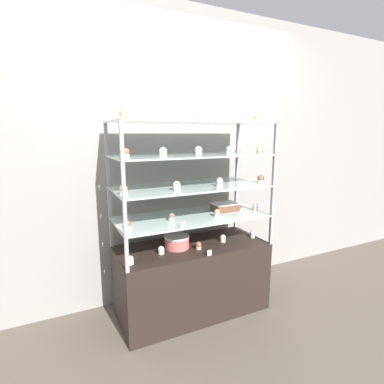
# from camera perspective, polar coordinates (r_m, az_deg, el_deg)

# --- Properties ---
(ground_plane) EXTENTS (20.00, 20.00, 0.00)m
(ground_plane) POSITION_cam_1_polar(r_m,az_deg,el_deg) (2.79, 0.00, -21.46)
(ground_plane) COLOR brown
(back_wall) EXTENTS (8.00, 0.05, 2.60)m
(back_wall) POSITION_cam_1_polar(r_m,az_deg,el_deg) (2.74, -3.83, 6.83)
(back_wall) COLOR gray
(back_wall) RESTS_ON ground_plane
(display_base) EXTENTS (1.23, 0.54, 0.59)m
(display_base) POSITION_cam_1_polar(r_m,az_deg,el_deg) (2.64, 0.00, -16.06)
(display_base) COLOR black
(display_base) RESTS_ON ground_plane
(display_riser_lower) EXTENTS (1.23, 0.54, 0.25)m
(display_riser_lower) POSITION_cam_1_polar(r_m,az_deg,el_deg) (2.45, 0.00, -4.92)
(display_riser_lower) COLOR #99999E
(display_riser_lower) RESTS_ON display_base
(display_riser_middle) EXTENTS (1.23, 0.54, 0.25)m
(display_riser_middle) POSITION_cam_1_polar(r_m,az_deg,el_deg) (2.39, 0.00, 0.85)
(display_riser_middle) COLOR #99999E
(display_riser_middle) RESTS_ON display_riser_lower
(display_riser_upper) EXTENTS (1.23, 0.54, 0.25)m
(display_riser_upper) POSITION_cam_1_polar(r_m,az_deg,el_deg) (2.36, 0.00, 6.83)
(display_riser_upper) COLOR #99999E
(display_riser_upper) RESTS_ON display_riser_middle
(display_riser_top) EXTENTS (1.23, 0.54, 0.25)m
(display_riser_top) POSITION_cam_1_polar(r_m,az_deg,el_deg) (2.35, 0.00, 12.91)
(display_riser_top) COLOR #99999E
(display_riser_top) RESTS_ON display_riser_upper
(layer_cake_centerpiece) EXTENTS (0.20, 0.20, 0.10)m
(layer_cake_centerpiece) POSITION_cam_1_polar(r_m,az_deg,el_deg) (2.45, -2.92, -9.41)
(layer_cake_centerpiece) COLOR #C66660
(layer_cake_centerpiece) RESTS_ON display_base
(sheet_cake_frosted) EXTENTS (0.22, 0.15, 0.07)m
(sheet_cake_frosted) POSITION_cam_1_polar(r_m,az_deg,el_deg) (2.62, 6.28, -2.81)
(sheet_cake_frosted) COLOR brown
(sheet_cake_frosted) RESTS_ON display_riser_lower
(cupcake_0) EXTENTS (0.05, 0.05, 0.06)m
(cupcake_0) POSITION_cam_1_polar(r_m,az_deg,el_deg) (2.21, -11.67, -12.60)
(cupcake_0) COLOR white
(cupcake_0) RESTS_ON display_base
(cupcake_1) EXTENTS (0.05, 0.05, 0.06)m
(cupcake_1) POSITION_cam_1_polar(r_m,az_deg,el_deg) (2.35, -5.89, -10.96)
(cupcake_1) COLOR beige
(cupcake_1) RESTS_ON display_base
(cupcake_2) EXTENTS (0.05, 0.05, 0.06)m
(cupcake_2) POSITION_cam_1_polar(r_m,az_deg,el_deg) (2.43, 1.24, -10.15)
(cupcake_2) COLOR #CCB28C
(cupcake_2) RESTS_ON display_base
(cupcake_3) EXTENTS (0.05, 0.05, 0.06)m
(cupcake_3) POSITION_cam_1_polar(r_m,az_deg,el_deg) (2.60, 5.89, -8.78)
(cupcake_3) COLOR white
(cupcake_3) RESTS_ON display_base
(cupcake_4) EXTENTS (0.05, 0.05, 0.06)m
(cupcake_4) POSITION_cam_1_polar(r_m,az_deg,el_deg) (2.74, 11.43, -7.90)
(cupcake_4) COLOR beige
(cupcake_4) RESTS_ON display_base
(price_tag_0) EXTENTS (0.04, 0.00, 0.04)m
(price_tag_0) POSITION_cam_1_polar(r_m,az_deg,el_deg) (2.32, 3.35, -11.48)
(price_tag_0) COLOR white
(price_tag_0) RESTS_ON display_base
(cupcake_5) EXTENTS (0.05, 0.05, 0.06)m
(cupcake_5) POSITION_cam_1_polar(r_m,az_deg,el_deg) (2.16, -12.13, -6.17)
(cupcake_5) COLOR beige
(cupcake_5) RESTS_ON display_riser_lower
(cupcake_6) EXTENTS (0.05, 0.05, 0.06)m
(cupcake_6) POSITION_cam_1_polar(r_m,az_deg,el_deg) (2.32, -3.93, -4.74)
(cupcake_6) COLOR white
(cupcake_6) RESTS_ON display_riser_lower
(cupcake_7) EXTENTS (0.05, 0.05, 0.06)m
(cupcake_7) POSITION_cam_1_polar(r_m,az_deg,el_deg) (2.43, 4.78, -4.00)
(cupcake_7) COLOR white
(cupcake_7) RESTS_ON display_riser_lower
(cupcake_8) EXTENTS (0.05, 0.05, 0.06)m
(cupcake_8) POSITION_cam_1_polar(r_m,az_deg,el_deg) (2.67, 11.95, -2.82)
(cupcake_8) COLOR #CCB28C
(cupcake_8) RESTS_ON display_riser_lower
(price_tag_1) EXTENTS (0.04, 0.00, 0.04)m
(price_tag_1) POSITION_cam_1_polar(r_m,az_deg,el_deg) (2.14, -1.79, -6.30)
(price_tag_1) COLOR white
(price_tag_1) RESTS_ON display_riser_lower
(cupcake_9) EXTENTS (0.05, 0.05, 0.07)m
(cupcake_9) POSITION_cam_1_polar(r_m,az_deg,el_deg) (2.09, -12.91, 0.38)
(cupcake_9) COLOR white
(cupcake_9) RESTS_ON display_riser_middle
(cupcake_10) EXTENTS (0.05, 0.05, 0.07)m
(cupcake_10) POSITION_cam_1_polar(r_m,az_deg,el_deg) (2.19, -2.93, 1.16)
(cupcake_10) COLOR beige
(cupcake_10) RESTS_ON display_riser_middle
(cupcake_11) EXTENTS (0.05, 0.05, 0.07)m
(cupcake_11) POSITION_cam_1_polar(r_m,az_deg,el_deg) (2.38, 5.30, 1.91)
(cupcake_11) COLOR beige
(cupcake_11) RESTS_ON display_riser_middle
(cupcake_12) EXTENTS (0.05, 0.05, 0.07)m
(cupcake_12) POSITION_cam_1_polar(r_m,az_deg,el_deg) (2.58, 12.93, 2.38)
(cupcake_12) COLOR white
(cupcake_12) RESTS_ON display_riser_middle
(price_tag_2) EXTENTS (0.04, 0.00, 0.04)m
(price_tag_2) POSITION_cam_1_polar(r_m,az_deg,el_deg) (2.21, 5.17, 0.91)
(price_tag_2) COLOR white
(price_tag_2) RESTS_ON display_riser_middle
(cupcake_13) EXTENTS (0.06, 0.06, 0.07)m
(cupcake_13) POSITION_cam_1_polar(r_m,az_deg,el_deg) (2.07, -12.58, 7.24)
(cupcake_13) COLOR white
(cupcake_13) RESTS_ON display_riser_upper
(cupcake_14) EXTENTS (0.06, 0.06, 0.07)m
(cupcake_14) POSITION_cam_1_polar(r_m,az_deg,el_deg) (2.15, -5.54, 7.58)
(cupcake_14) COLOR white
(cupcake_14) RESTS_ON display_riser_upper
(cupcake_15) EXTENTS (0.06, 0.06, 0.07)m
(cupcake_15) POSITION_cam_1_polar(r_m,az_deg,el_deg) (2.28, 1.24, 7.83)
(cupcake_15) COLOR beige
(cupcake_15) RESTS_ON display_riser_upper
(cupcake_16) EXTENTS (0.06, 0.06, 0.07)m
(cupcake_16) POSITION_cam_1_polar(r_m,az_deg,el_deg) (2.39, 7.15, 7.89)
(cupcake_16) COLOR white
(cupcake_16) RESTS_ON display_riser_upper
(cupcake_17) EXTENTS (0.06, 0.06, 0.07)m
(cupcake_17) POSITION_cam_1_polar(r_m,az_deg,el_deg) (2.57, 12.79, 7.93)
(cupcake_17) COLOR #CCB28C
(cupcake_17) RESTS_ON display_riser_upper
(price_tag_3) EXTENTS (0.04, 0.00, 0.04)m
(price_tag_3) POSITION_cam_1_polar(r_m,az_deg,el_deg) (2.10, 1.35, 7.29)
(price_tag_3) COLOR white
(price_tag_3) RESTS_ON display_riser_upper
(cupcake_18) EXTENTS (0.06, 0.06, 0.07)m
(cupcake_18) POSITION_cam_1_polar(r_m,az_deg,el_deg) (2.09, -12.84, 14.19)
(cupcake_18) COLOR #CCB28C
(cupcake_18) RESTS_ON display_riser_top
(cupcake_19) EXTENTS (0.06, 0.06, 0.07)m
(cupcake_19) POSITION_cam_1_polar(r_m,az_deg,el_deg) (2.29, 1.19, 14.16)
(cupcake_19) COLOR #CCB28C
(cupcake_19) RESTS_ON display_riser_top
(cupcake_20) EXTENTS (0.06, 0.06, 0.07)m
(cupcake_20) POSITION_cam_1_polar(r_m,az_deg,el_deg) (2.61, 12.27, 13.54)
(cupcake_20) COLOR white
(cupcake_20) RESTS_ON display_riser_top
(price_tag_4) EXTENTS (0.04, 0.00, 0.04)m
(price_tag_4) POSITION_cam_1_polar(r_m,az_deg,el_deg) (2.29, 9.72, 13.71)
(price_tag_4) COLOR white
(price_tag_4) RESTS_ON display_riser_top
(donut_glazed) EXTENTS (0.14, 0.14, 0.04)m
(donut_glazed) POSITION_cam_1_polar(r_m,az_deg,el_deg) (2.24, -8.87, 13.75)
(donut_glazed) COLOR #EFE5CC
(donut_glazed) RESTS_ON display_riser_top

